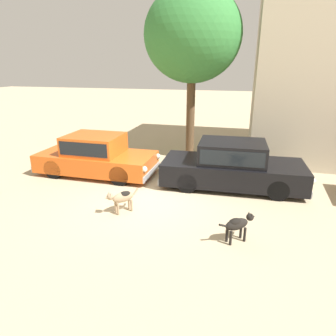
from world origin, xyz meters
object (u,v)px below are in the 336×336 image
(stray_dog_tan, at_px, (238,224))
(parked_sedan_second, at_px, (232,165))
(stray_dog_spotted, at_px, (122,197))
(parked_sedan_nearest, at_px, (96,155))
(acacia_tree_left, at_px, (192,36))

(stray_dog_tan, bearing_deg, parked_sedan_second, 58.24)
(parked_sedan_second, bearing_deg, stray_dog_spotted, -138.38)
(parked_sedan_second, xyz_separation_m, stray_dog_spotted, (-2.73, -2.61, -0.29))
(parked_sedan_nearest, xyz_separation_m, acacia_tree_left, (2.94, 2.65, 4.09))
(stray_dog_tan, bearing_deg, stray_dog_spotted, 130.65)
(parked_sedan_nearest, xyz_separation_m, stray_dog_tan, (5.13, -3.25, -0.27))
(parked_sedan_nearest, distance_m, stray_dog_tan, 6.08)
(parked_sedan_second, relative_size, acacia_tree_left, 0.71)
(parked_sedan_nearest, bearing_deg, stray_dog_tan, -31.94)
(parked_sedan_second, distance_m, stray_dog_tan, 3.29)
(stray_dog_spotted, height_order, acacia_tree_left, acacia_tree_left)
(stray_dog_spotted, bearing_deg, stray_dog_tan, 119.42)
(stray_dog_spotted, bearing_deg, acacia_tree_left, -147.71)
(stray_dog_spotted, distance_m, acacia_tree_left, 6.87)
(parked_sedan_second, bearing_deg, stray_dog_tan, -86.65)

